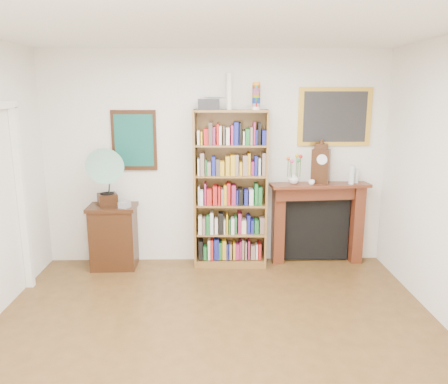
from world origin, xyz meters
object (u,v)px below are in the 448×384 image
(mantel_clock, at_px, (321,164))
(bottle_left, at_px, (352,175))
(bottle_right, at_px, (356,175))
(flower_vase, at_px, (294,178))
(teacup, at_px, (312,182))
(side_cabinet, at_px, (114,237))
(gramophone, at_px, (103,174))
(bookshelf, at_px, (231,181))
(cd_stack, at_px, (125,205))
(fireplace, at_px, (317,216))

(mantel_clock, xyz_separation_m, bottle_left, (0.40, -0.05, -0.13))
(mantel_clock, height_order, bottle_right, mantel_clock)
(bottle_left, bearing_deg, mantel_clock, 172.99)
(flower_vase, bearing_deg, teacup, -17.79)
(side_cabinet, height_order, gramophone, gramophone)
(side_cabinet, xyz_separation_m, gramophone, (-0.07, -0.06, 0.85))
(bookshelf, distance_m, bottle_right, 1.65)
(flower_vase, bearing_deg, cd_stack, -174.87)
(bookshelf, relative_size, bottle_right, 11.78)
(side_cabinet, bearing_deg, teacup, -0.74)
(mantel_clock, bearing_deg, bottle_left, 16.12)
(bookshelf, bearing_deg, cd_stack, -170.65)
(side_cabinet, distance_m, flower_vase, 2.47)
(flower_vase, height_order, bottle_right, bottle_right)
(bookshelf, distance_m, flower_vase, 0.82)
(bookshelf, distance_m, bottle_left, 1.57)
(teacup, xyz_separation_m, bottle_left, (0.53, 0.04, 0.09))
(cd_stack, xyz_separation_m, teacup, (2.39, 0.12, 0.25))
(side_cabinet, relative_size, bottle_right, 4.18)
(bottle_left, relative_size, bottle_right, 1.20)
(bookshelf, relative_size, cd_stack, 19.64)
(side_cabinet, bearing_deg, bottle_right, 1.13)
(cd_stack, bearing_deg, gramophone, 169.92)
(fireplace, height_order, flower_vase, flower_vase)
(bookshelf, height_order, side_cabinet, bookshelf)
(bookshelf, height_order, teacup, bookshelf)
(gramophone, xyz_separation_m, teacup, (2.64, 0.08, -0.14))
(bottle_left, xyz_separation_m, bottle_right, (0.08, 0.07, -0.02))
(fireplace, bearing_deg, mantel_clock, -94.91)
(teacup, bearing_deg, bookshelf, 177.99)
(bookshelf, height_order, mantel_clock, bookshelf)
(bookshelf, distance_m, gramophone, 1.61)
(teacup, bearing_deg, cd_stack, -177.02)
(bookshelf, bearing_deg, fireplace, 7.06)
(gramophone, bearing_deg, bottle_left, -21.24)
(gramophone, bearing_deg, teacup, -21.67)
(mantel_clock, bearing_deg, flower_vase, -153.89)
(bottle_left, height_order, bottle_right, bottle_left)
(cd_stack, distance_m, teacup, 2.41)
(fireplace, relative_size, mantel_clock, 2.54)
(mantel_clock, distance_m, flower_vase, 0.39)
(fireplace, bearing_deg, bookshelf, 179.45)
(bookshelf, distance_m, teacup, 1.04)
(gramophone, height_order, cd_stack, gramophone)
(gramophone, distance_m, bottle_left, 3.17)
(bookshelf, bearing_deg, bottle_left, 2.65)
(bookshelf, xyz_separation_m, bottle_left, (1.57, 0.00, 0.07))
(bottle_left, bearing_deg, teacup, -175.71)
(bookshelf, xyz_separation_m, flower_vase, (0.82, 0.03, 0.02))
(flower_vase, bearing_deg, fireplace, 9.51)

